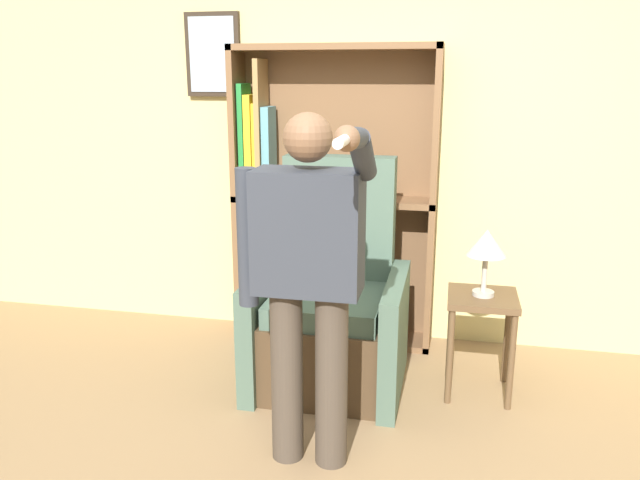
% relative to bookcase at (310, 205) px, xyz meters
% --- Properties ---
extents(wall_back, '(8.00, 0.11, 2.80)m').
position_rel_bookcase_xyz_m(wall_back, '(0.39, 0.16, 0.47)').
color(wall_back, '#DBCC84').
rests_on(wall_back, ground_plane).
extents(bookcase, '(1.33, 0.28, 1.96)m').
position_rel_bookcase_xyz_m(bookcase, '(0.00, 0.00, 0.00)').
color(bookcase, brown).
rests_on(bookcase, ground_plane).
extents(armchair, '(0.86, 0.81, 1.31)m').
position_rel_bookcase_xyz_m(armchair, '(0.26, -0.61, -0.53)').
color(armchair, '#4C3823').
rests_on(armchair, ground_plane).
extents(person_standing, '(0.62, 0.78, 1.63)m').
position_rel_bookcase_xyz_m(person_standing, '(0.32, -1.45, 0.01)').
color(person_standing, '#473D33').
rests_on(person_standing, ground_plane).
extents(side_table, '(0.38, 0.38, 0.59)m').
position_rel_bookcase_xyz_m(side_table, '(1.12, -0.60, -0.47)').
color(side_table, brown).
rests_on(side_table, ground_plane).
extents(table_lamp, '(0.22, 0.22, 0.38)m').
position_rel_bookcase_xyz_m(table_lamp, '(1.12, -0.60, -0.06)').
color(table_lamp, '#B7B2A8').
rests_on(table_lamp, side_table).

